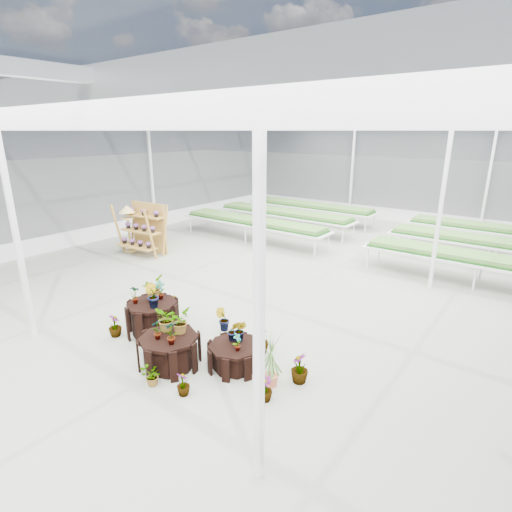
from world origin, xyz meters
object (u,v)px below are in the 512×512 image
Objects in this scene: plinth_tall at (153,318)px; plinth_low at (235,356)px; bird_table at (129,229)px; plinth_mid at (169,351)px; shelf_rack at (141,230)px.

plinth_low is at bearing 2.60° from plinth_tall.
plinth_low is 8.49m from bird_table.
plinth_mid is 0.66× the size of bird_table.
shelf_rack is (-6.17, 4.16, 0.60)m from plinth_mid.
bird_table reaches higher than plinth_mid.
bird_table is at bearing -176.54° from shelf_rack.
plinth_tall is at bearing -48.93° from bird_table.
plinth_mid is at bearing -48.02° from bird_table.
plinth_mid is at bearing -26.57° from plinth_tall.
plinth_tall is 2.21m from plinth_low.
plinth_tall is 1.06× the size of plinth_low.
plinth_tall is 6.14m from shelf_rack.
plinth_low is 0.57× the size of shelf_rack.
plinth_mid is 1.11× the size of plinth_low.
bird_table reaches higher than plinth_tall.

